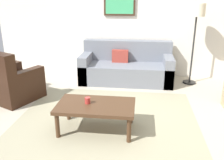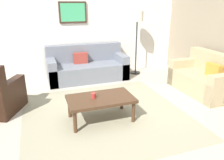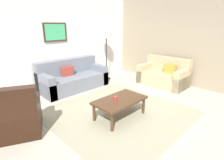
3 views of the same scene
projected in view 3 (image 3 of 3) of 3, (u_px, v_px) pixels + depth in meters
ground_plane at (118, 112)px, 3.95m from camera, size 8.00×8.00×0.00m
rear_partition at (56, 42)px, 5.28m from camera, size 6.00×0.12×2.80m
stone_feature_panel at (184, 41)px, 5.53m from camera, size 0.12×5.20×2.80m
area_rug at (118, 112)px, 3.95m from camera, size 2.81×2.77×0.01m
couch_main at (72, 79)px, 5.40m from camera, size 2.01×0.89×0.88m
couch_loveseat at (164, 76)px, 5.70m from camera, size 0.84×1.48×0.88m
armchair_leather at (16, 119)px, 3.09m from camera, size 1.06×1.06×0.95m
coffee_table at (120, 101)px, 3.66m from camera, size 1.10×0.64×0.41m
cup at (115, 99)px, 3.56m from camera, size 0.08×0.08×0.09m
lamp_standing at (106, 39)px, 5.99m from camera, size 0.32×0.32×1.71m
framed_artwork at (55, 32)px, 5.11m from camera, size 0.71×0.04×0.53m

